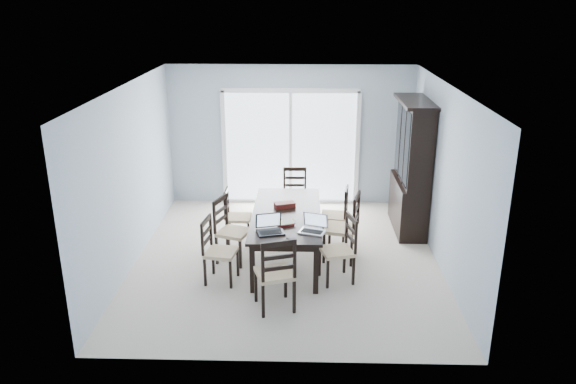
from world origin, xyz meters
The scene contains 24 objects.
floor centered at (0.00, 0.00, 0.00)m, with size 5.00×5.00×0.00m, color beige.
ceiling centered at (0.00, 0.00, 2.60)m, with size 5.00×5.00×0.00m, color white.
back_wall centered at (0.00, 2.50, 1.30)m, with size 4.50×0.02×2.60m, color #9DACBB.
wall_left centered at (-2.25, 0.00, 1.30)m, with size 0.02×5.00×2.60m, color #9DACBB.
wall_right centered at (2.25, 0.00, 1.30)m, with size 0.02×5.00×2.60m, color #9DACBB.
balcony centered at (0.00, 3.50, -0.05)m, with size 4.50×2.00×0.10m, color gray.
railing centered at (0.00, 4.50, 0.55)m, with size 4.50×0.06×1.10m, color #99999E.
dining_table centered at (0.00, 0.00, 0.67)m, with size 1.00×2.20×0.75m.
china_hutch centered at (2.02, 1.25, 1.07)m, with size 0.50×1.38×2.20m.
sliding_door centered at (0.00, 2.48, 1.09)m, with size 2.52×0.05×2.18m.
chair_left_near centered at (-0.97, -0.68, 0.56)m, with size 0.47×0.46×1.06m.
chair_left_mid centered at (-0.87, -0.03, 0.60)m, with size 0.55×0.55×1.13m.
chair_left_far centered at (-0.87, 0.63, 0.54)m, with size 0.40×0.39×1.02m.
chair_right_near centered at (0.80, -0.61, 0.58)m, with size 0.52×0.51×1.09m.
chair_right_mid centered at (0.91, 0.02, 0.64)m, with size 0.56×0.55×1.20m.
chair_right_far centered at (0.82, 0.69, 0.56)m, with size 0.46×0.45×1.06m.
chair_end_near centered at (-0.08, -1.47, 0.62)m, with size 0.56×0.57×1.17m.
chair_end_far centered at (0.10, 1.59, 0.57)m, with size 0.41×0.42×1.08m.
laptop_dark centered at (-0.19, -0.74, 0.81)m, with size 0.41×0.33×0.24m.
laptop_silver centered at (0.37, -0.70, 0.81)m, with size 0.40×0.34×0.24m.
book_stack centered at (0.01, -0.43, 0.77)m, with size 0.28×0.25×0.04m.
cell_phone centered at (0.08, -0.92, 0.76)m, with size 0.10×0.05×0.01m, color black.
game_box centered at (-0.03, 0.23, 0.79)m, with size 0.30×0.15×0.08m, color #521013.
hot_tub centered at (-0.59, 3.50, 0.44)m, with size 1.71×1.52×0.89m.
Camera 1 is at (0.24, -7.64, 3.78)m, focal length 35.00 mm.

